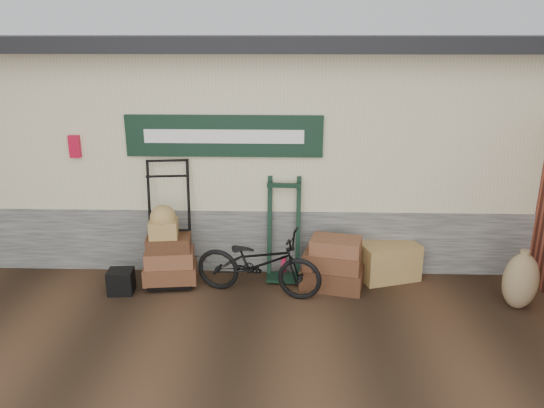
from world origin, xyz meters
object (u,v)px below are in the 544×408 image
(suitcase_stack, at_px, (333,262))
(black_trunk, at_px, (121,282))
(green_barrow, at_px, (284,229))
(wicker_hamper, at_px, (388,261))
(porter_trolley, at_px, (169,222))
(bicycle, at_px, (258,259))

(suitcase_stack, bearing_deg, black_trunk, -174.63)
(green_barrow, height_order, wicker_hamper, green_barrow)
(suitcase_stack, bearing_deg, wicker_hamper, 21.69)
(porter_trolley, bearing_deg, black_trunk, -150.91)
(green_barrow, height_order, suitcase_stack, green_barrow)
(green_barrow, xyz_separation_m, black_trunk, (-2.11, -0.56, -0.54))
(green_barrow, distance_m, bicycle, 0.65)
(wicker_hamper, relative_size, black_trunk, 2.44)
(porter_trolley, relative_size, suitcase_stack, 2.10)
(wicker_hamper, xyz_separation_m, bicycle, (-1.76, -0.53, 0.23))
(porter_trolley, relative_size, black_trunk, 5.28)
(porter_trolley, xyz_separation_m, bicycle, (1.21, -0.38, -0.36))
(suitcase_stack, height_order, bicycle, bicycle)
(black_trunk, height_order, bicycle, bicycle)
(green_barrow, distance_m, wicker_hamper, 1.51)
(wicker_hamper, distance_m, black_trunk, 3.60)
(porter_trolley, bearing_deg, wicker_hamper, -4.09)
(porter_trolley, height_order, wicker_hamper, porter_trolley)
(bicycle, bearing_deg, black_trunk, 104.12)
(porter_trolley, relative_size, bicycle, 1.01)
(porter_trolley, distance_m, black_trunk, 0.99)
(green_barrow, relative_size, wicker_hamper, 1.81)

